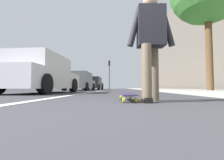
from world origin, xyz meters
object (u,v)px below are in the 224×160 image
at_px(parked_car_near, 42,75).
at_px(parked_car_mid, 80,82).
at_px(traffic_light, 109,70).
at_px(parked_car_far, 93,84).
at_px(skateboard, 127,95).
at_px(pedestrian_distant, 151,81).
at_px(skater_person, 151,39).

xyz_separation_m(parked_car_near, parked_car_mid, (6.43, 0.20, -0.01)).
bearing_deg(traffic_light, parked_car_far, 166.51).
height_order(skateboard, parked_car_far, parked_car_far).
bearing_deg(skateboard, parked_car_mid, 19.02).
relative_size(skateboard, pedestrian_distant, 0.55).
xyz_separation_m(parked_car_far, traffic_light, (6.04, -1.45, 2.39)).
distance_m(skateboard, pedestrian_distant, 13.34).
relative_size(parked_car_far, traffic_light, 0.94).
height_order(parked_car_near, traffic_light, traffic_light).
height_order(skater_person, traffic_light, traffic_light).
xyz_separation_m(skater_person, traffic_light, (21.70, 2.22, 2.17)).
relative_size(skateboard, traffic_light, 0.19).
bearing_deg(skater_person, pedestrian_distant, -10.99).
xyz_separation_m(skateboard, traffic_light, (21.55, 1.88, 3.01)).
bearing_deg(parked_car_near, pedestrian_distant, -32.74).
distance_m(traffic_light, pedestrian_distant, 10.05).
relative_size(skateboard, parked_car_far, 0.20).
bearing_deg(parked_car_mid, parked_car_near, -178.26).
xyz_separation_m(parked_car_mid, parked_car_far, (5.61, -0.09, 0.02)).
height_order(parked_car_mid, traffic_light, traffic_light).
bearing_deg(pedestrian_distant, parked_car_near, 147.26).
distance_m(parked_car_near, parked_car_far, 12.04).
relative_size(parked_car_mid, pedestrian_distant, 2.84).
distance_m(skateboard, skater_person, 0.92).
bearing_deg(parked_car_mid, pedestrian_distant, -63.96).
xyz_separation_m(skateboard, parked_car_far, (15.52, 3.32, 0.63)).
height_order(skateboard, parked_car_near, parked_car_near).
height_order(skateboard, skater_person, skater_person).
bearing_deg(parked_car_near, traffic_light, -4.25).
bearing_deg(parked_car_mid, skateboard, -160.98).
bearing_deg(parked_car_far, parked_car_near, -179.51).
bearing_deg(skater_person, skateboard, 66.62).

